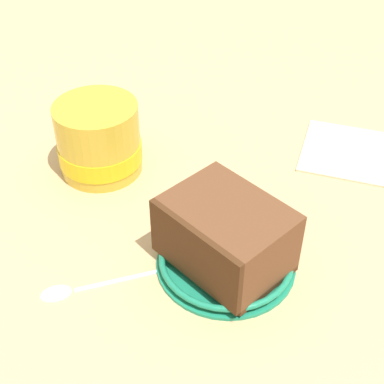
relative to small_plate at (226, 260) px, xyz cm
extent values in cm
cube|color=tan|center=(8.23, -5.40, -2.56)|extent=(153.89, 153.89, 3.78)
cylinder|color=#1E8C66|center=(0.00, 0.00, -0.30)|extent=(13.80, 13.80, 0.72)
torus|color=#1E8C66|center=(0.00, 0.00, 0.37)|extent=(13.33, 13.33, 0.63)
cube|color=#472814|center=(0.00, 0.00, 0.36)|extent=(13.70, 11.98, 0.60)
cube|color=brown|center=(0.00, 0.00, 3.82)|extent=(13.70, 11.98, 6.33)
cube|color=#472814|center=(1.71, 4.05, 3.82)|extent=(10.76, 4.99, 6.33)
cylinder|color=gold|center=(19.37, -8.73, 3.67)|extent=(9.68, 9.68, 8.68)
cylinder|color=yellow|center=(19.37, -8.73, 1.89)|extent=(9.87, 9.87, 2.28)
cylinder|color=black|center=(19.37, -8.73, 6.28)|extent=(8.51, 8.51, 0.40)
torus|color=gold|center=(19.68, -13.56, 3.67)|extent=(1.12, 4.69, 4.64)
ellipsoid|color=silver|center=(13.37, 9.91, -0.27)|extent=(3.58, 3.48, 0.80)
cylinder|color=silver|center=(8.48, 5.69, -0.42)|extent=(7.83, 6.87, 0.50)
cube|color=beige|center=(-8.12, -23.85, -0.37)|extent=(13.95, 12.73, 0.60)
camera|label=1|loc=(-12.10, 35.91, 40.50)|focal=52.08mm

